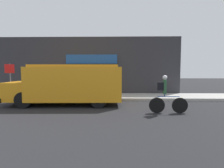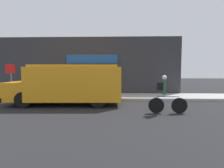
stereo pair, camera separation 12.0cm
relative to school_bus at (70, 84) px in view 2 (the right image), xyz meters
The scene contains 6 objects.
ground_plane 1.74m from the school_bus, 85.51° to the left, with size 70.00×70.00×0.00m, color #232326.
sidewalk 2.81m from the school_bus, 87.80° to the left, with size 28.00×2.64×0.17m.
storefront 4.20m from the school_bus, 88.35° to the left, with size 15.07×0.75×4.58m.
school_bus is the anchor object (origin of this frame).
cyclist 5.24m from the school_bus, 21.65° to the right, with size 1.74×0.21×1.72m.
stop_sign_post 5.08m from the school_bus, 156.86° to the left, with size 0.45×0.45×2.25m.
Camera 2 is at (2.63, -11.05, 1.91)m, focal length 28.00 mm.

